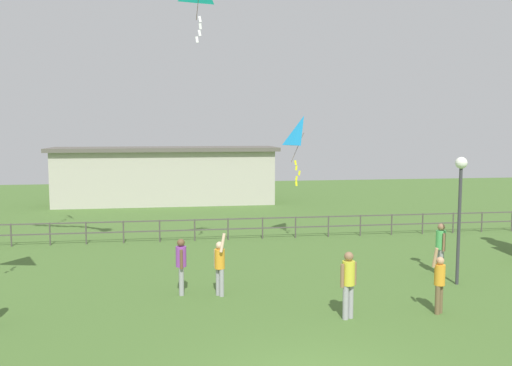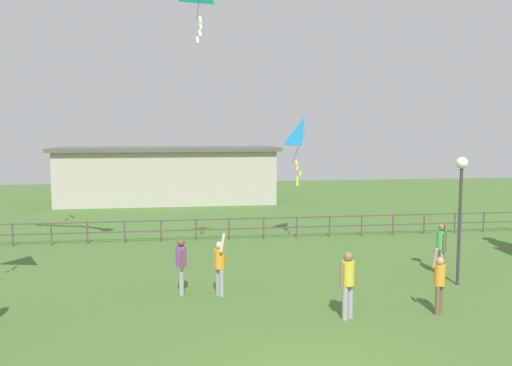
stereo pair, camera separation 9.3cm
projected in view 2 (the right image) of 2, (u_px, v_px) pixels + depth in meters
The scene contains 9 objects.
lamppost at pixel (461, 191), 16.54m from camera, with size 0.36×0.36×3.95m.
person_0 at pixel (181, 263), 15.75m from camera, with size 0.30×0.50×1.64m.
person_2 at pixel (439, 281), 14.09m from camera, with size 0.45×0.31×1.77m.
person_4 at pixel (441, 246), 17.80m from camera, with size 0.32×0.52×1.72m.
person_5 at pixel (220, 264), 15.63m from camera, with size 0.34×0.49×1.86m.
person_6 at pixel (348, 281), 13.71m from camera, with size 0.48×0.32×1.73m.
kite_0 at pixel (304, 135), 22.84m from camera, with size 1.14×1.07×2.85m.
waterfront_railing at pixel (228, 226), 23.54m from camera, with size 36.04×0.06×0.95m.
pavilion_building at pixel (167, 175), 34.84m from camera, with size 14.22×3.82×3.62m.
Camera 2 is at (-2.45, -9.17, 4.80)m, focal length 38.26 mm.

